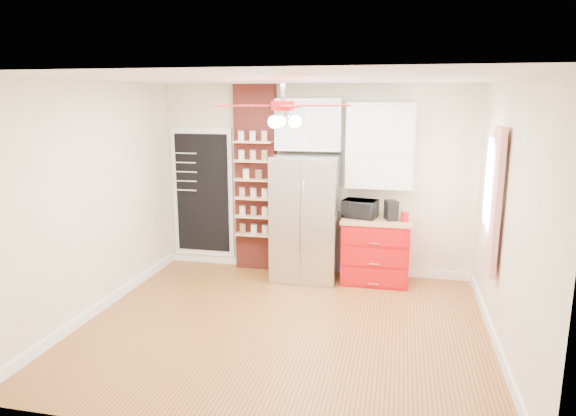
% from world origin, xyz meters
% --- Properties ---
extents(floor, '(4.50, 4.50, 0.00)m').
position_xyz_m(floor, '(0.00, 0.00, 0.00)').
color(floor, olive).
rests_on(floor, ground).
extents(ceiling, '(4.50, 4.50, 0.00)m').
position_xyz_m(ceiling, '(0.00, 0.00, 2.70)').
color(ceiling, white).
rests_on(ceiling, wall_back).
extents(wall_back, '(4.50, 0.02, 2.70)m').
position_xyz_m(wall_back, '(0.00, 2.00, 1.35)').
color(wall_back, beige).
rests_on(wall_back, floor).
extents(wall_front, '(4.50, 0.02, 2.70)m').
position_xyz_m(wall_front, '(0.00, -2.00, 1.35)').
color(wall_front, beige).
rests_on(wall_front, floor).
extents(wall_left, '(0.02, 4.00, 2.70)m').
position_xyz_m(wall_left, '(-2.25, 0.00, 1.35)').
color(wall_left, beige).
rests_on(wall_left, floor).
extents(wall_right, '(0.02, 4.00, 2.70)m').
position_xyz_m(wall_right, '(2.25, 0.00, 1.35)').
color(wall_right, beige).
rests_on(wall_right, floor).
extents(chalkboard, '(0.95, 0.05, 1.95)m').
position_xyz_m(chalkboard, '(-1.70, 1.96, 1.10)').
color(chalkboard, white).
rests_on(chalkboard, wall_back).
extents(brick_pillar, '(0.60, 0.16, 2.70)m').
position_xyz_m(brick_pillar, '(-0.85, 1.92, 1.35)').
color(brick_pillar, maroon).
rests_on(brick_pillar, floor).
extents(fridge, '(0.90, 0.70, 1.75)m').
position_xyz_m(fridge, '(-0.05, 1.63, 0.88)').
color(fridge, silver).
rests_on(fridge, floor).
extents(upper_glass_cabinet, '(0.90, 0.35, 0.70)m').
position_xyz_m(upper_glass_cabinet, '(-0.05, 1.82, 2.15)').
color(upper_glass_cabinet, white).
rests_on(upper_glass_cabinet, wall_back).
extents(red_cabinet, '(0.94, 0.64, 0.90)m').
position_xyz_m(red_cabinet, '(0.92, 1.68, 0.45)').
color(red_cabinet, '#B6090E').
rests_on(red_cabinet, floor).
extents(upper_shelf_unit, '(0.90, 0.30, 1.15)m').
position_xyz_m(upper_shelf_unit, '(0.92, 1.85, 1.88)').
color(upper_shelf_unit, white).
rests_on(upper_shelf_unit, wall_back).
extents(window, '(0.04, 0.75, 1.05)m').
position_xyz_m(window, '(2.23, 0.90, 1.55)').
color(window, white).
rests_on(window, wall_right).
extents(curtain, '(0.06, 0.40, 1.55)m').
position_xyz_m(curtain, '(2.18, 0.35, 1.45)').
color(curtain, red).
rests_on(curtain, wall_right).
extents(ceiling_fan, '(1.40, 1.40, 0.44)m').
position_xyz_m(ceiling_fan, '(0.00, 0.00, 2.42)').
color(ceiling_fan, silver).
rests_on(ceiling_fan, ceiling).
extents(toaster_oven, '(0.50, 0.39, 0.25)m').
position_xyz_m(toaster_oven, '(0.69, 1.70, 1.02)').
color(toaster_oven, black).
rests_on(toaster_oven, red_cabinet).
extents(coffee_maker, '(0.21, 0.24, 0.26)m').
position_xyz_m(coffee_maker, '(1.11, 1.66, 1.03)').
color(coffee_maker, black).
rests_on(coffee_maker, red_cabinet).
extents(canister_left, '(0.10, 0.10, 0.14)m').
position_xyz_m(canister_left, '(1.29, 1.59, 0.97)').
color(canister_left, '#AD0910').
rests_on(canister_left, red_cabinet).
extents(canister_right, '(0.11, 0.11, 0.14)m').
position_xyz_m(canister_right, '(1.29, 1.67, 0.97)').
color(canister_right, '#A2090E').
rests_on(canister_right, red_cabinet).
extents(pantry_jar_oats, '(0.11, 0.11, 0.13)m').
position_xyz_m(pantry_jar_oats, '(-0.96, 1.78, 1.44)').
color(pantry_jar_oats, beige).
rests_on(pantry_jar_oats, brick_pillar).
extents(pantry_jar_beans, '(0.13, 0.13, 0.12)m').
position_xyz_m(pantry_jar_beans, '(-0.76, 1.75, 1.43)').
color(pantry_jar_beans, brown).
rests_on(pantry_jar_beans, brick_pillar).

